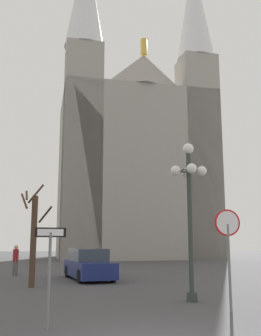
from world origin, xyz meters
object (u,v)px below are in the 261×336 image
object	(u,v)px
stop_sign	(228,239)
parked_car_near_navy	(89,265)
pedestrian_walking	(16,257)
one_way_arrow_sign	(50,263)
bare_tree	(33,236)
street_lamp	(189,197)
cathedral	(135,156)

from	to	relation	value
stop_sign	parked_car_near_navy	distance (m)	10.46
parked_car_near_navy	pedestrian_walking	world-z (taller)	pedestrian_walking
stop_sign	parked_car_near_navy	xyz separation A→B (m)	(-4.31, 9.44, -1.31)
parked_car_near_navy	one_way_arrow_sign	bearing A→B (deg)	-92.91
one_way_arrow_sign	parked_car_near_navy	bearing A→B (deg)	87.09
bare_tree	parked_car_near_navy	world-z (taller)	bare_tree
one_way_arrow_sign	pedestrian_walking	world-z (taller)	one_way_arrow_sign
bare_tree	stop_sign	bearing A→B (deg)	-43.57
bare_tree	one_way_arrow_sign	bearing A→B (deg)	-77.71
street_lamp	bare_tree	bearing A→B (deg)	143.73
one_way_arrow_sign	street_lamp	distance (m)	5.97
bare_tree	pedestrian_walking	world-z (taller)	bare_tree
street_lamp	parked_car_near_navy	world-z (taller)	street_lamp
bare_tree	parked_car_near_navy	bearing A→B (deg)	53.05
parked_car_near_navy	stop_sign	bearing A→B (deg)	-65.47
cathedral	parked_car_near_navy	size ratio (longest dim) A/B	7.25
cathedral	one_way_arrow_sign	xyz separation A→B (m)	(-4.89, -33.06, -9.68)
parked_car_near_navy	cathedral	bearing A→B (deg)	78.81
parked_car_near_navy	pedestrian_walking	xyz separation A→B (m)	(-4.18, 2.23, 0.31)
cathedral	stop_sign	bearing A→B (deg)	-90.02
cathedral	street_lamp	distance (m)	30.33
stop_sign	parked_car_near_navy	world-z (taller)	stop_sign
street_lamp	pedestrian_walking	xyz separation A→B (m)	(-7.82, 9.73, -2.43)
cathedral	bare_tree	distance (m)	27.33
pedestrian_walking	parked_car_near_navy	bearing A→B (deg)	-28.08
one_way_arrow_sign	parked_car_near_navy	size ratio (longest dim) A/B	0.47
street_lamp	bare_tree	distance (m)	7.53
pedestrian_walking	street_lamp	bearing A→B (deg)	-51.22
one_way_arrow_sign	parked_car_near_navy	xyz separation A→B (m)	(0.57, 11.24, -0.76)
street_lamp	parked_car_near_navy	bearing A→B (deg)	115.88
cathedral	pedestrian_walking	size ratio (longest dim) A/B	20.85
cathedral	stop_sign	xyz separation A→B (m)	(-0.01, -31.26, -9.14)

